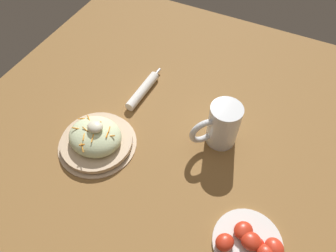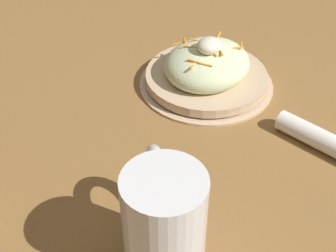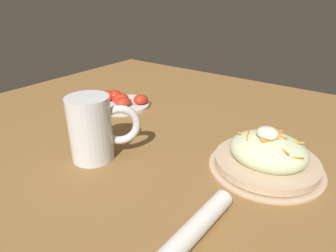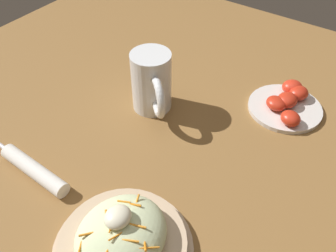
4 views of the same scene
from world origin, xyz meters
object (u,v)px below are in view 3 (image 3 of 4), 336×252
beer_mug (93,130)px  tomato_plate (121,101)px  napkin_roll (196,227)px  salad_plate (267,156)px

beer_mug → tomato_plate: (-0.18, 0.27, -0.05)m
tomato_plate → napkin_roll: bearing=-34.6°
salad_plate → napkin_roll: size_ratio=1.14×
salad_plate → beer_mug: 0.38m
salad_plate → napkin_roll: bearing=-95.0°
napkin_roll → tomato_plate: (-0.48, 0.33, 0.00)m
salad_plate → napkin_roll: salad_plate is taller
salad_plate → napkin_roll: (-0.02, -0.25, -0.01)m
napkin_roll → tomato_plate: bearing=145.4°
beer_mug → napkin_roll: bearing=-12.3°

